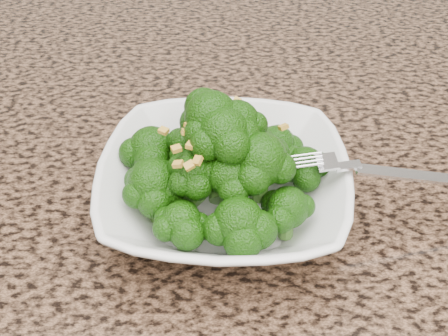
{
  "coord_description": "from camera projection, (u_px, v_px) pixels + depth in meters",
  "views": [
    {
      "loc": [
        0.05,
        -0.13,
        1.26
      ],
      "look_at": [
        0.05,
        0.25,
        0.95
      ],
      "focal_mm": 45.0,
      "sensor_mm": 36.0,
      "label": 1
    }
  ],
  "objects": [
    {
      "name": "granite_counter",
      "position": [
        173.0,
        184.0,
        0.57
      ],
      "size": [
        1.64,
        1.04,
        0.03
      ],
      "primitive_type": "cube",
      "color": "brown",
      "rests_on": "cabinet"
    },
    {
      "name": "bowl",
      "position": [
        224.0,
        188.0,
        0.5
      ],
      "size": [
        0.23,
        0.23,
        0.05
      ],
      "primitive_type": "imported",
      "rotation": [
        0.0,
        0.0,
        -0.05
      ],
      "color": "white",
      "rests_on": "granite_counter"
    },
    {
      "name": "broccoli_pile",
      "position": [
        224.0,
        128.0,
        0.46
      ],
      "size": [
        0.19,
        0.19,
        0.08
      ],
      "primitive_type": null,
      "color": "#184B08",
      "rests_on": "bowl"
    },
    {
      "name": "garlic_topping",
      "position": [
        224.0,
        85.0,
        0.43
      ],
      "size": [
        0.12,
        0.12,
        0.01
      ],
      "primitive_type": null,
      "color": "gold",
      "rests_on": "broccoli_pile"
    },
    {
      "name": "fork",
      "position": [
        353.0,
        166.0,
        0.47
      ],
      "size": [
        0.18,
        0.04,
        0.01
      ],
      "primitive_type": null,
      "rotation": [
        0.0,
        0.0,
        0.08
      ],
      "color": "silver",
      "rests_on": "bowl"
    }
  ]
}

